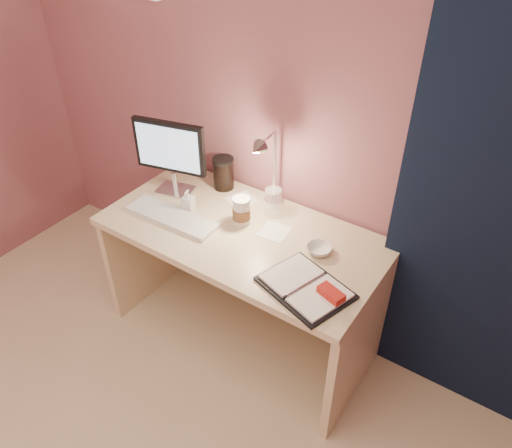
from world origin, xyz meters
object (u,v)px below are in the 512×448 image
Objects in this scene: desk_lamp at (262,165)px; keyboard at (172,217)px; lotion_bottle at (188,201)px; dark_jar at (223,175)px; monitor at (171,151)px; bowl at (319,250)px; planner at (307,287)px; clear_cup at (273,202)px; desk at (251,258)px; coffee_cup at (241,211)px.

keyboard is at bearing -141.31° from desk_lamp.
desk_lamp is at bearing 32.93° from lotion_bottle.
dark_jar is at bearing 81.97° from keyboard.
monitor is at bearing 151.97° from lotion_bottle.
dark_jar is (-0.70, 0.20, 0.06)m from bowl.
keyboard is at bearing -166.87° from planner.
desk_lamp reaches higher than planner.
lotion_bottle is (-0.38, -0.21, -0.01)m from clear_cup.
desk_lamp reaches higher than desk.
planner is at bearing -28.78° from monitor.
monitor reaches higher than clear_cup.
coffee_cup is at bearing -104.62° from desk_lamp.
bowl is at bearing 5.86° from lotion_bottle.
monitor is at bearing 125.49° from keyboard.
bowl is (0.34, -0.14, -0.06)m from clear_cup.
desk is 3.24× the size of planner.
planner is 2.93× the size of clear_cup.
monitor is at bearing -136.70° from dark_jar.
desk_lamp reaches higher than lotion_bottle.
dark_jar is 0.36m from desk_lamp.
dark_jar is at bearing 162.18° from desk_lamp.
bowl is (-0.08, 0.24, 0.00)m from planner.
desk_lamp is at bearing 159.82° from planner.
lotion_bottle is (-0.72, -0.07, 0.04)m from bowl.
lotion_bottle is (-0.79, 0.17, 0.05)m from planner.
desk is at bearing 168.81° from planner.
desk is at bearing 26.60° from keyboard.
lotion_bottle is at bearing -150.76° from desk_lamp.
dark_jar reaches higher than desk.
bowl is at bearing 1.10° from coffee_cup.
bowl is (0.74, 0.18, 0.01)m from keyboard.
coffee_cup reaches higher than bowl.
planner is at bearing -41.36° from desk_lamp.
lotion_bottle is (0.02, 0.11, 0.05)m from keyboard.
planner is (0.97, -0.26, -0.23)m from monitor.
planner is 1.00× the size of desk_lamp.
bowl is at bearing -21.39° from desk_lamp.
desk is 9.73× the size of coffee_cup.
coffee_cup is 0.17m from clear_cup.
dark_jar is (-0.36, 0.07, 0.01)m from clear_cup.
dark_jar is (-0.31, 0.19, 0.31)m from desk.
monitor is at bearing 179.06° from desk.
clear_cup is (0.40, 0.32, 0.06)m from keyboard.
planner is at bearing -72.61° from bowl.
keyboard is 0.12m from lotion_bottle.
dark_jar is 0.37× the size of desk_lamp.
desk is 0.30m from coffee_cup.
lotion_bottle is at bearing -41.68° from monitor.
bowl is at bearing -16.21° from dark_jar.
desk_lamp reaches higher than clear_cup.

